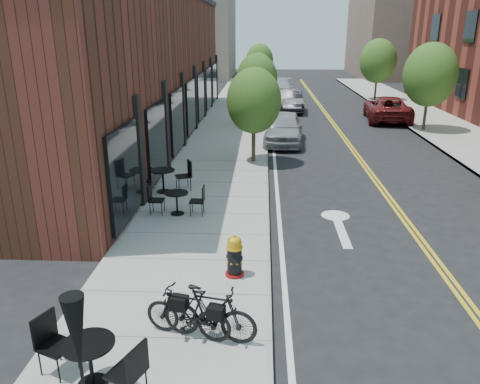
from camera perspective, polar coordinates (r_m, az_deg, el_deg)
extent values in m
plane|color=black|center=(11.22, 3.70, -8.97)|extent=(120.00, 120.00, 0.00)
cube|color=#9E9B93|center=(20.65, -2.20, 4.45)|extent=(4.00, 70.00, 0.12)
cube|color=#3F2114|center=(24.78, -12.25, 14.56)|extent=(5.00, 28.00, 7.00)
cube|color=#726656|center=(58.42, -5.10, 18.73)|extent=(8.00, 14.00, 10.00)
cube|color=brown|center=(62.07, 19.02, 18.77)|extent=(10.00, 16.00, 12.00)
cylinder|color=#382B1E|center=(19.40, 1.66, 6.13)|extent=(0.16, 0.16, 1.61)
ellipsoid|color=#31581B|center=(19.09, 1.71, 11.06)|extent=(2.20, 2.20, 2.64)
cylinder|color=#382B1E|center=(27.25, 2.03, 9.96)|extent=(0.16, 0.16, 1.68)
ellipsoid|color=#31581B|center=(27.03, 2.08, 13.64)|extent=(2.30, 2.30, 2.76)
cylinder|color=#382B1E|center=(35.18, 2.24, 11.93)|extent=(0.16, 0.16, 1.57)
ellipsoid|color=#31581B|center=(35.01, 2.28, 14.57)|extent=(2.10, 2.10, 2.52)
cylinder|color=#382B1E|center=(43.12, 2.38, 13.33)|extent=(0.16, 0.16, 1.71)
ellipsoid|color=#31581B|center=(42.98, 2.41, 15.75)|extent=(2.40, 2.40, 2.88)
cylinder|color=#382B1E|center=(27.69, 21.65, 8.94)|extent=(0.16, 0.16, 1.82)
ellipsoid|color=#31581B|center=(27.46, 22.17, 13.10)|extent=(2.80, 2.80, 3.36)
cylinder|color=#382B1E|center=(39.15, 16.21, 12.11)|extent=(0.16, 0.16, 1.82)
ellipsoid|color=#31581B|center=(38.98, 16.49, 15.07)|extent=(2.80, 2.80, 3.36)
cylinder|color=maroon|center=(10.55, -0.67, -9.91)|extent=(0.54, 0.54, 0.06)
cylinder|color=black|center=(10.41, -0.67, -8.40)|extent=(0.42, 0.42, 0.63)
cylinder|color=gold|center=(10.26, -0.68, -6.79)|extent=(0.47, 0.47, 0.04)
cylinder|color=gold|center=(10.22, -0.68, -6.37)|extent=(0.41, 0.41, 0.15)
ellipsoid|color=gold|center=(10.19, -0.69, -5.94)|extent=(0.39, 0.39, 0.18)
cylinder|color=gold|center=(10.15, -0.69, -5.46)|extent=(0.07, 0.07, 0.06)
imported|color=black|center=(8.48, -6.39, -14.41)|extent=(1.67, 0.86, 0.97)
imported|color=black|center=(8.37, -3.72, -14.58)|extent=(1.77, 0.83, 1.02)
cylinder|color=black|center=(8.08, -17.46, -21.37)|extent=(0.60, 0.60, 0.03)
cylinder|color=black|center=(7.86, -17.73, -19.37)|extent=(0.08, 0.08, 0.73)
cylinder|color=black|center=(7.64, -18.02, -17.18)|extent=(1.04, 1.04, 0.03)
cylinder|color=black|center=(14.01, -7.64, -2.59)|extent=(0.41, 0.41, 0.03)
cylinder|color=black|center=(13.90, -7.70, -1.38)|extent=(0.06, 0.06, 0.64)
cylinder|color=black|center=(13.79, -7.76, -0.12)|extent=(0.71, 0.71, 0.03)
cylinder|color=black|center=(15.97, -9.28, 0.07)|extent=(0.61, 0.61, 0.03)
cylinder|color=black|center=(15.86, -9.35, 1.32)|extent=(0.08, 0.08, 0.74)
cylinder|color=black|center=(15.75, -9.42, 2.63)|extent=(1.06, 1.06, 0.03)
cylinder|color=black|center=(6.30, -18.57, -21.27)|extent=(0.04, 0.04, 2.28)
cone|color=black|center=(5.89, -19.30, -16.10)|extent=(0.28, 0.28, 1.01)
imported|color=#92949A|center=(23.19, 5.36, 7.79)|extent=(2.15, 4.62, 1.53)
imported|color=black|center=(32.83, 6.10, 11.03)|extent=(1.69, 4.54, 1.48)
imported|color=#AFAFB4|center=(38.42, 4.81, 12.31)|extent=(2.60, 5.61, 1.59)
imported|color=maroon|center=(30.56, 17.50, 9.69)|extent=(3.06, 5.62, 1.50)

